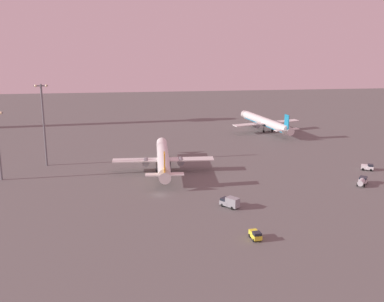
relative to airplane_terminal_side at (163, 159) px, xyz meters
name	(u,v)px	position (x,y,z in m)	size (l,w,h in m)	color
ground_plane	(159,195)	(-2.34, -23.79, -4.35)	(416.00, 416.00, 0.00)	#605E5B
airplane_terminal_side	(163,159)	(0.00, 0.00, 0.00)	(34.84, 44.82, 11.51)	silver
airplane_near_gate	(266,122)	(50.24, 56.50, -0.22)	(32.82, 41.79, 10.93)	silver
catering_truck	(230,202)	(17.08, -36.01, -2.77)	(5.56, 5.75, 3.05)	gray
fuel_truck	(362,181)	(62.31, -21.35, -2.99)	(5.31, 6.38, 2.35)	white
cargo_loader	(255,235)	(19.52, -57.32, -3.17)	(2.59, 4.40, 2.25)	yellow
baggage_tractor	(368,167)	(70.84, -6.48, -3.17)	(4.58, 3.55, 2.25)	white
apron_light_central	(44,120)	(-41.35, 10.94, 12.18)	(4.80, 0.90, 29.30)	slate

